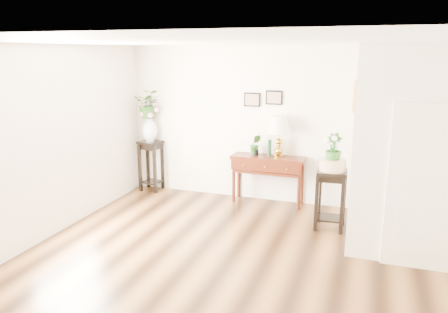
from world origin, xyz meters
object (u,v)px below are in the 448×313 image
at_px(table_lamp, 279,137).
at_px(plant_stand_a, 151,166).
at_px(plant_stand_b, 331,199).
at_px(console_table, 268,180).

distance_m(table_lamp, plant_stand_a, 2.64).
bearing_deg(plant_stand_b, plant_stand_a, 166.84).
height_order(console_table, plant_stand_a, plant_stand_a).
distance_m(table_lamp, plant_stand_b, 1.51).
bearing_deg(plant_stand_a, plant_stand_b, -13.16).
height_order(console_table, plant_stand_b, plant_stand_b).
bearing_deg(console_table, table_lamp, -0.04).
bearing_deg(plant_stand_a, table_lamp, 0.00).
distance_m(plant_stand_a, plant_stand_b, 3.65).
relative_size(console_table, plant_stand_b, 1.41).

